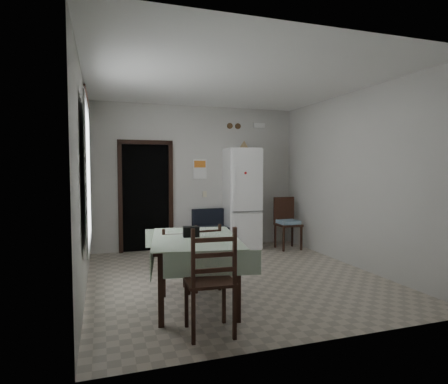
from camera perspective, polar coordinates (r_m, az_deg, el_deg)
The scene contains 25 objects.
ground at distance 5.78m, azimuth 1.59°, elevation -12.77°, with size 4.50×4.50×0.00m, color #A89C89.
ceiling at distance 5.69m, azimuth 1.64°, elevation 16.51°, with size 4.20×4.50×0.02m, color white, non-canonical shape.
wall_back at distance 7.70m, azimuth -4.08°, elevation 2.26°, with size 4.20×0.02×2.90m, color beige, non-canonical shape.
wall_front at distance 3.52m, azimuth 14.16°, elevation 0.60°, with size 4.20×0.02×2.90m, color beige, non-canonical shape.
wall_left at distance 5.22m, azimuth -20.61°, elevation 1.42°, with size 0.02×4.50×2.90m, color beige, non-canonical shape.
wall_right at distance 6.56m, azimuth 19.14°, elevation 1.84°, with size 0.02×4.50×2.90m, color beige, non-canonical shape.
doorway at distance 7.73m, azimuth -12.00°, elevation -0.70°, with size 1.06×0.52×2.22m.
window_recess at distance 5.02m, azimuth -21.30°, elevation 2.46°, with size 0.10×1.20×1.60m, color silver.
curtain at distance 5.02m, azimuth -20.04°, elevation 2.49°, with size 0.02×1.45×1.85m, color beige.
curtain_rod at distance 5.09m, azimuth -20.16°, elevation 13.24°, with size 0.02×0.02×1.60m, color black.
calendar at distance 7.70m, azimuth -3.70°, elevation 3.52°, with size 0.28×0.02×0.40m, color white.
calendar_image at distance 7.69m, azimuth -3.70°, elevation 4.27°, with size 0.24×0.01×0.14m, color orange.
light_switch at distance 7.74m, azimuth -2.97°, elevation -0.32°, with size 0.08×0.02×0.12m, color beige.
vent_left at distance 7.94m, azimuth 0.89°, elevation 10.04°, with size 0.12×0.12×0.03m, color brown.
vent_right at distance 8.00m, azimuth 2.13°, elevation 9.99°, with size 0.12×0.12×0.03m, color brown.
emergency_light at distance 8.15m, azimuth 5.34°, elevation 10.07°, with size 0.25×0.07×0.09m, color white.
fridge at distance 7.67m, azimuth 2.69°, elevation -0.97°, with size 0.66×0.66×2.04m, color white, non-canonical shape.
tan_cone at distance 7.68m, azimuth 3.07°, elevation 7.24°, with size 0.20×0.20×0.16m, color tan.
navy_seat at distance 7.54m, azimuth -1.98°, elevation -5.78°, with size 0.66×0.64×0.80m, color black, non-canonical shape.
corner_chair at distance 7.69m, azimuth 9.75°, elevation -4.74°, with size 0.45×0.45×1.04m, color black, non-canonical shape.
dining_table at distance 4.65m, azimuth -4.43°, elevation -11.74°, with size 1.01×1.53×0.80m, color #A5BCA0, non-canonical shape.
black_bag at distance 4.58m, azimuth -5.04°, elevation -6.04°, with size 0.19×0.12×0.13m, color black.
dining_chair_far_left at distance 5.03m, azimuth -7.56°, elevation -10.15°, with size 0.37×0.37×0.87m, color black, non-canonical shape.
dining_chair_far_right at distance 5.15m, azimuth -3.07°, elevation -9.66°, with size 0.38×0.38×0.89m, color black, non-canonical shape.
dining_chair_near_head at distance 3.77m, azimuth -2.22°, elevation -13.16°, with size 0.46×0.46×1.08m, color black, non-canonical shape.
Camera 1 is at (-1.88, -5.22, 1.63)m, focal length 30.00 mm.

